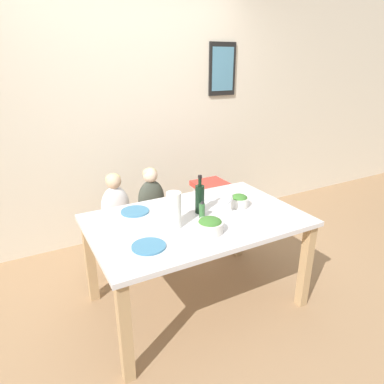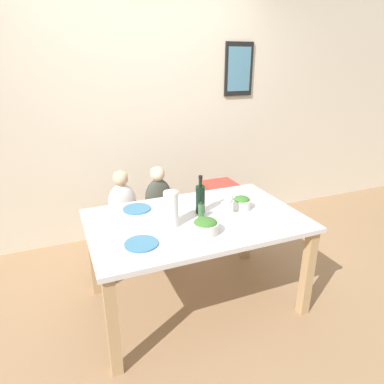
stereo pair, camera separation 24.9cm
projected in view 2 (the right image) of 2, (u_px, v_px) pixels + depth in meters
The scene contains 16 objects.
ground_plane at pixel (195, 301), 2.76m from camera, with size 14.00×14.00×0.00m, color #9E7A56.
wall_back at pixel (143, 109), 3.49m from camera, with size 10.00×0.09×2.70m.
dining_table at pixel (196, 230), 2.53m from camera, with size 1.55×0.98×0.74m.
chair_far_left at pixel (124, 228), 3.11m from camera, with size 0.38×0.41×0.47m.
chair_far_center at pixel (159, 222), 3.23m from camera, with size 0.38×0.41×0.47m.
chair_right_highchair at pixel (221, 198), 3.41m from camera, with size 0.32×0.35×0.68m.
person_child_left at pixel (122, 197), 3.00m from camera, with size 0.25×0.15×0.46m.
person_child_center at pixel (158, 192), 3.12m from camera, with size 0.25×0.15×0.46m.
wine_bottle at pixel (200, 198), 2.55m from camera, with size 0.07×0.07×0.30m.
paper_towel_roll at pixel (171, 209), 2.34m from camera, with size 0.10×0.10×0.25m.
wine_glass_near at pixel (229, 200), 2.48m from camera, with size 0.07×0.07×0.18m.
salad_bowl_large at pixel (205, 226), 2.27m from camera, with size 0.18×0.18×0.10m.
salad_bowl_small at pixel (241, 203), 2.64m from camera, with size 0.15×0.15×0.10m.
dinner_plate_front_left at pixel (141, 244), 2.14m from camera, with size 0.21×0.21×0.01m.
dinner_plate_back_left at pixel (137, 209), 2.64m from camera, with size 0.21×0.21×0.01m.
condiment_bottle_hot_sauce at pixel (201, 210), 2.48m from camera, with size 0.04×0.04×0.13m.
Camera 2 is at (-0.89, -2.08, 1.82)m, focal length 32.00 mm.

